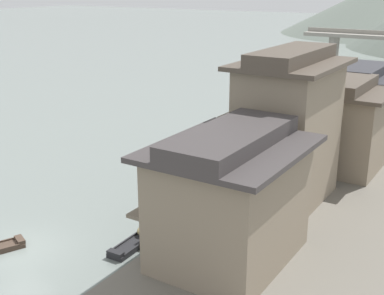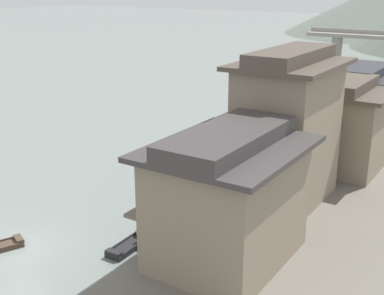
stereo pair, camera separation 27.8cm
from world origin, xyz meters
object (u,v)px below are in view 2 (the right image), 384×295
house_waterfront_narrow (358,107)px  house_waterfront_nearest (227,198)px  boat_midriver_upstream (364,91)px  stone_bridge (384,42)px  boat_moored_third (213,183)px  boat_moored_far (145,233)px  mooring_post_dock_near (149,246)px  boat_midriver_drifting (312,79)px  house_waterfront_second (287,129)px  boat_moored_nearest (327,119)px  mooring_post_dock_mid (229,192)px  boat_moored_second (273,140)px  house_waterfront_tall (337,125)px

house_waterfront_narrow → house_waterfront_nearest: bearing=-89.9°
boat_midriver_upstream → stone_bridge: 25.74m
boat_moored_third → boat_moored_far: (0.62, -7.96, -0.02)m
boat_moored_far → house_waterfront_narrow: (5.04, 20.11, 3.40)m
house_waterfront_narrow → mooring_post_dock_near: 22.56m
mooring_post_dock_near → house_waterfront_narrow: bearing=81.9°
boat_midriver_drifting → mooring_post_dock_near: mooring_post_dock_near is taller
boat_midriver_drifting → house_waterfront_second: size_ratio=0.43×
boat_midriver_upstream → stone_bridge: (-3.99, 25.23, 3.19)m
boat_moored_nearest → stone_bridge: 41.32m
boat_moored_nearest → boat_moored_third: boat_moored_third is taller
boat_moored_far → stone_bridge: (-4.57, 69.10, 3.10)m
boat_midriver_drifting → mooring_post_dock_near: (10.21, -48.91, 0.72)m
mooring_post_dock_mid → stone_bridge: stone_bridge is taller
boat_midriver_upstream → house_waterfront_second: bearing=-81.9°
boat_moored_second → stone_bridge: 50.17m
boat_moored_far → boat_midriver_drifting: bearing=100.1°
house_waterfront_nearest → stone_bridge: house_waterfront_nearest is taller
boat_moored_nearest → boat_midriver_drifting: 20.50m
boat_moored_third → stone_bridge: (-3.94, 61.14, 3.08)m
boat_midriver_drifting → house_waterfront_narrow: bearing=-63.4°
mooring_post_dock_mid → stone_bridge: (-6.45, 63.41, 2.32)m
boat_midriver_upstream → house_waterfront_narrow: 24.66m
boat_moored_nearest → boat_moored_third: size_ratio=0.90×
stone_bridge → mooring_post_dock_mid: bearing=-84.2°
boat_midriver_drifting → house_waterfront_nearest: 49.18m
boat_moored_second → house_waterfront_tall: bearing=-36.5°
boat_midriver_upstream → house_waterfront_second: size_ratio=0.56×
mooring_post_dock_near → boat_moored_nearest: bearing=93.3°
boat_midriver_upstream → stone_bridge: stone_bridge is taller
boat_moored_nearest → stone_bridge: stone_bridge is taller
boat_moored_far → house_waterfront_nearest: bearing=-4.2°
mooring_post_dock_mid → stone_bridge: size_ratio=0.03×
house_waterfront_tall → boat_midriver_drifting: bearing=112.7°
boat_midriver_drifting → mooring_post_dock_mid: 42.40m
boat_midriver_upstream → mooring_post_dock_near: 46.02m
boat_moored_far → mooring_post_dock_near: (1.88, -2.08, 0.77)m
boat_midriver_drifting → house_waterfront_nearest: house_waterfront_nearest is taller
house_waterfront_tall → stone_bridge: house_waterfront_tall is taller
house_waterfront_second → house_waterfront_tall: bearing=83.7°
mooring_post_dock_near → stone_bridge: (-6.45, 71.18, 2.33)m
house_waterfront_tall → mooring_post_dock_mid: bearing=-112.5°
boat_midriver_upstream → boat_midriver_drifting: bearing=159.1°
house_waterfront_second → house_waterfront_narrow: size_ratio=1.32×
house_waterfront_narrow → mooring_post_dock_mid: (-3.17, -14.42, -2.62)m
stone_bridge → house_waterfront_second: bearing=-81.6°
house_waterfront_second → house_waterfront_narrow: (0.43, 12.87, -1.30)m
boat_moored_far → boat_moored_third: bearing=94.5°
boat_moored_far → house_waterfront_nearest: house_waterfront_nearest is taller
boat_moored_nearest → house_waterfront_tall: size_ratio=0.73×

